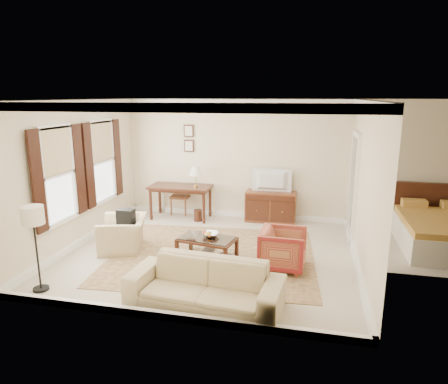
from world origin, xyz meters
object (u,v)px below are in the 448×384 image
at_px(writing_desk, 180,190).
at_px(tv, 271,173).
at_px(coffee_table, 207,243).
at_px(striped_armchair, 283,247).
at_px(sofa, 205,277).
at_px(sideboard, 271,207).
at_px(club_armchair, 123,228).

distance_m(writing_desk, tv, 2.26).
height_order(coffee_table, striped_armchair, striped_armchair).
bearing_deg(tv, sofa, 83.33).
bearing_deg(sofa, sideboard, 88.34).
distance_m(writing_desk, coffee_table, 2.74).
bearing_deg(writing_desk, club_armchair, -101.12).
xyz_separation_m(tv, sofa, (-0.49, -4.18, -0.75)).
bearing_deg(tv, coffee_table, 70.93).
distance_m(sideboard, sofa, 4.23).
xyz_separation_m(coffee_table, striped_armchair, (1.40, -0.08, 0.07)).
xyz_separation_m(sideboard, coffee_table, (-0.89, -2.59, -0.04)).
distance_m(writing_desk, club_armchair, 2.29).
distance_m(tv, coffee_table, 2.85).
xyz_separation_m(sideboard, sofa, (-0.49, -4.20, 0.07)).
relative_size(writing_desk, sofa, 0.67).
xyz_separation_m(striped_armchair, sofa, (-1.00, -1.53, 0.04)).
distance_m(coffee_table, club_armchair, 1.76).
bearing_deg(writing_desk, striped_armchair, -42.16).
height_order(writing_desk, sofa, sofa).
relative_size(sideboard, coffee_table, 1.07).
relative_size(writing_desk, tv, 1.68).
bearing_deg(writing_desk, sideboard, 5.58).
bearing_deg(striped_armchair, sideboard, 12.89).
bearing_deg(coffee_table, sideboard, 71.07).
xyz_separation_m(sideboard, club_armchair, (-2.64, -2.44, 0.06)).
relative_size(tv, coffee_table, 0.80).
bearing_deg(club_armchair, coffee_table, 68.28).
bearing_deg(coffee_table, sofa, -75.99).
xyz_separation_m(sideboard, tv, (0.00, -0.02, 0.82)).
height_order(coffee_table, sofa, sofa).
height_order(tv, striped_armchair, tv).
distance_m(coffee_table, sofa, 1.66).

